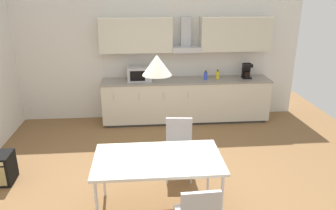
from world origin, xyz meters
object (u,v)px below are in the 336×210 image
object	(u,v)px
dining_table	(158,161)
pendant_lamp	(157,65)
microwave	(140,74)
bottle_yellow	(218,75)
bottle_blue	(206,76)
coffee_maker	(247,71)
chair_far_right	(179,142)

from	to	relation	value
dining_table	pendant_lamp	distance (m)	1.16
microwave	bottle_yellow	bearing A→B (deg)	0.11
microwave	bottle_blue	world-z (taller)	microwave
bottle_yellow	pendant_lamp	size ratio (longest dim) A/B	0.59
coffee_maker	bottle_blue	world-z (taller)	coffee_maker
bottle_yellow	dining_table	distance (m)	3.24
microwave	dining_table	world-z (taller)	microwave
microwave	dining_table	size ratio (longest dim) A/B	0.32
bottle_yellow	bottle_blue	xyz separation A→B (m)	(-0.25, -0.03, -0.00)
bottle_blue	bottle_yellow	bearing A→B (deg)	5.99
coffee_maker	microwave	bearing A→B (deg)	-179.31
chair_far_right	pendant_lamp	distance (m)	1.59
microwave	coffee_maker	world-z (taller)	coffee_maker
bottle_blue	dining_table	distance (m)	3.12
microwave	chair_far_right	bearing A→B (deg)	-75.51
dining_table	chair_far_right	xyz separation A→B (m)	(0.35, 0.81, -0.16)
bottle_blue	pendant_lamp	world-z (taller)	pendant_lamp
bottle_yellow	bottle_blue	world-z (taller)	bottle_yellow
bottle_yellow	dining_table	world-z (taller)	bottle_yellow
coffee_maker	bottle_blue	xyz separation A→B (m)	(-0.86, -0.05, -0.07)
dining_table	chair_far_right	bearing A→B (deg)	66.68
chair_far_right	coffee_maker	bearing A→B (deg)	52.50
coffee_maker	bottle_blue	bearing A→B (deg)	-176.68
bottle_blue	dining_table	xyz separation A→B (m)	(-1.13, -2.90, -0.27)
pendant_lamp	chair_far_right	bearing A→B (deg)	66.68
bottle_blue	dining_table	size ratio (longest dim) A/B	0.12
microwave	bottle_yellow	world-z (taller)	microwave
dining_table	pendant_lamp	world-z (taller)	pendant_lamp
coffee_maker	bottle_blue	size ratio (longest dim) A/B	1.63
pendant_lamp	bottle_yellow	bearing A→B (deg)	64.69
microwave	coffee_maker	xyz separation A→B (m)	(2.18, 0.03, 0.01)
bottle_yellow	coffee_maker	bearing A→B (deg)	2.21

